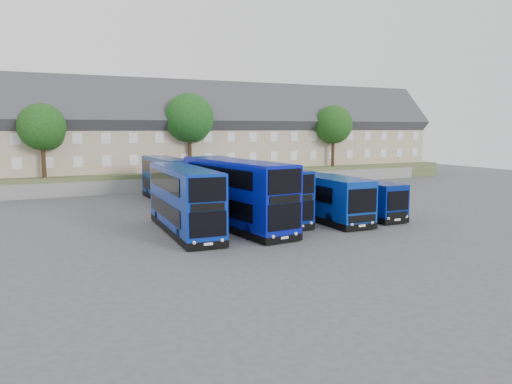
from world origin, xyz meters
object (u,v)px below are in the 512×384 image
(tree_mid, at_px, (190,120))
(tree_far, at_px, (340,124))
(tree_west, at_px, (43,129))
(tree_east, at_px, (334,126))
(dd_front_left, at_px, (184,201))
(dd_front_mid, at_px, (236,195))
(coach_east_a, at_px, (315,196))

(tree_mid, bearing_deg, tree_far, 14.04)
(tree_mid, xyz_separation_m, tree_far, (26.00, 6.50, -0.34))
(tree_west, distance_m, tree_east, 36.00)
(tree_west, distance_m, tree_mid, 16.04)
(tree_mid, distance_m, tree_east, 20.02)
(dd_front_left, xyz_separation_m, tree_far, (34.68, 30.70, 5.54))
(dd_front_mid, height_order, coach_east_a, dd_front_mid)
(coach_east_a, bearing_deg, tree_far, 53.43)
(tree_east, bearing_deg, coach_east_a, -127.61)
(dd_front_mid, relative_size, coach_east_a, 0.97)
(dd_front_mid, distance_m, tree_east, 34.72)
(tree_west, bearing_deg, tree_mid, 1.79)
(tree_west, bearing_deg, dd_front_left, -72.83)
(dd_front_left, relative_size, tree_east, 1.39)
(tree_east, distance_m, tree_far, 9.23)
(dd_front_mid, distance_m, tree_west, 26.66)
(tree_far, bearing_deg, tree_mid, -165.96)
(dd_front_left, bearing_deg, coach_east_a, 9.78)
(dd_front_mid, bearing_deg, tree_east, 37.90)
(tree_mid, distance_m, tree_far, 26.80)
(dd_front_left, distance_m, tree_far, 46.64)
(coach_east_a, xyz_separation_m, tree_mid, (-2.66, 23.01, 6.38))
(tree_west, xyz_separation_m, tree_east, (36.00, 0.00, 0.34))
(dd_front_left, height_order, tree_far, tree_far)
(tree_east, xyz_separation_m, tree_far, (6.00, 7.00, 0.34))
(dd_front_mid, relative_size, tree_mid, 1.34)
(coach_east_a, bearing_deg, tree_east, 54.16)
(tree_far, bearing_deg, dd_front_mid, -135.07)
(coach_east_a, relative_size, tree_west, 1.66)
(tree_far, bearing_deg, tree_east, -130.60)
(dd_front_left, relative_size, tree_far, 1.31)
(dd_front_left, height_order, tree_east, tree_east)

